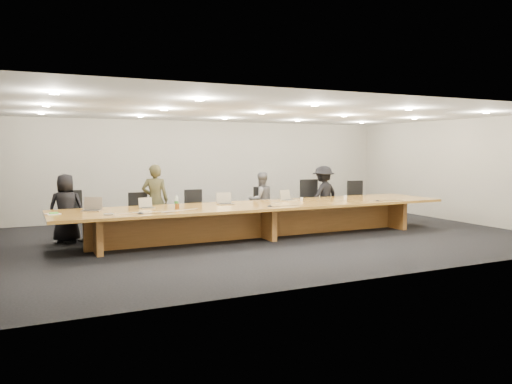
% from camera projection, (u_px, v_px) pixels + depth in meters
% --- Properties ---
extents(ground, '(12.00, 12.00, 0.00)m').
position_uv_depth(ground, '(262.00, 237.00, 11.24)').
color(ground, black).
rests_on(ground, ground).
extents(back_wall, '(12.00, 0.02, 2.80)m').
position_uv_depth(back_wall, '(202.00, 169.00, 14.72)').
color(back_wall, silver).
rests_on(back_wall, ground).
extents(conference_table, '(9.00, 1.80, 0.75)m').
position_uv_depth(conference_table, '(262.00, 214.00, 11.20)').
color(conference_table, '#946120').
rests_on(conference_table, ground).
extents(chair_far_left, '(0.70, 0.70, 1.12)m').
position_uv_depth(chair_far_left, '(75.00, 216.00, 10.61)').
color(chair_far_left, black).
rests_on(chair_far_left, ground).
extents(chair_left, '(0.53, 0.53, 1.02)m').
position_uv_depth(chair_left, '(140.00, 215.00, 11.21)').
color(chair_left, black).
rests_on(chair_left, ground).
extents(chair_mid_left, '(0.57, 0.57, 1.05)m').
position_uv_depth(chair_mid_left, '(197.00, 211.00, 11.75)').
color(chair_mid_left, black).
rests_on(chair_mid_left, ground).
extents(chair_mid_right, '(0.56, 0.56, 1.05)m').
position_uv_depth(chair_mid_right, '(265.00, 207.00, 12.67)').
color(chair_mid_right, black).
rests_on(chair_mid_right, ground).
extents(chair_right, '(0.67, 0.67, 1.20)m').
position_uv_depth(chair_right, '(313.00, 201.00, 13.23)').
color(chair_right, black).
rests_on(chair_right, ground).
extents(chair_far_right, '(0.65, 0.65, 1.13)m').
position_uv_depth(chair_far_right, '(359.00, 200.00, 13.89)').
color(chair_far_right, black).
rests_on(chair_far_right, ground).
extents(person_a, '(0.78, 0.57, 1.47)m').
position_uv_depth(person_a, '(66.00, 208.00, 10.57)').
color(person_a, black).
rests_on(person_a, ground).
extents(person_b, '(0.70, 0.57, 1.64)m').
position_uv_depth(person_b, '(155.00, 200.00, 11.37)').
color(person_b, '#34321C').
rests_on(person_b, ground).
extents(person_c, '(0.70, 0.55, 1.41)m').
position_uv_depth(person_c, '(261.00, 200.00, 12.57)').
color(person_c, '#5C5C5F').
rests_on(person_c, ground).
extents(person_d, '(1.12, 0.85, 1.54)m').
position_uv_depth(person_d, '(323.00, 195.00, 13.27)').
color(person_d, black).
rests_on(person_d, ground).
extents(laptop_a, '(0.44, 0.39, 0.29)m').
position_uv_depth(laptop_a, '(91.00, 204.00, 9.87)').
color(laptop_a, tan).
rests_on(laptop_a, conference_table).
extents(laptop_b, '(0.31, 0.25, 0.23)m').
position_uv_depth(laptop_b, '(147.00, 203.00, 10.37)').
color(laptop_b, '#B5A88A').
rests_on(laptop_b, conference_table).
extents(laptop_c, '(0.36, 0.27, 0.27)m').
position_uv_depth(laptop_c, '(226.00, 198.00, 11.12)').
color(laptop_c, tan).
rests_on(laptop_c, conference_table).
extents(laptop_d, '(0.40, 0.34, 0.27)m').
position_uv_depth(laptop_d, '(289.00, 195.00, 11.94)').
color(laptop_d, '#C0B492').
rests_on(laptop_d, conference_table).
extents(water_bottle, '(0.09, 0.09, 0.25)m').
position_uv_depth(water_bottle, '(176.00, 202.00, 10.38)').
color(water_bottle, silver).
rests_on(water_bottle, conference_table).
extents(amber_mug, '(0.12, 0.12, 0.11)m').
position_uv_depth(amber_mug, '(177.00, 206.00, 10.24)').
color(amber_mug, brown).
rests_on(amber_mug, conference_table).
extents(paper_cup_near, '(0.09, 0.09, 0.08)m').
position_uv_depth(paper_cup_near, '(302.00, 199.00, 11.85)').
color(paper_cup_near, white).
rests_on(paper_cup_near, conference_table).
extents(paper_cup_far, '(0.11, 0.11, 0.10)m').
position_uv_depth(paper_cup_far, '(345.00, 198.00, 12.17)').
color(paper_cup_far, white).
rests_on(paper_cup_far, conference_table).
extents(notepad, '(0.30, 0.27, 0.01)m').
position_uv_depth(notepad, '(53.00, 214.00, 9.38)').
color(notepad, silver).
rests_on(notepad, conference_table).
extents(lime_gadget, '(0.16, 0.12, 0.02)m').
position_uv_depth(lime_gadget, '(54.00, 213.00, 9.39)').
color(lime_gadget, '#52C634').
rests_on(lime_gadget, notepad).
extents(av_box, '(0.20, 0.17, 0.03)m').
position_uv_depth(av_box, '(109.00, 214.00, 9.30)').
color(av_box, '#AEAEB3').
rests_on(av_box, conference_table).
extents(mic_left, '(0.16, 0.16, 0.03)m').
position_uv_depth(mic_left, '(141.00, 213.00, 9.47)').
color(mic_left, black).
rests_on(mic_left, conference_table).
extents(mic_center, '(0.14, 0.14, 0.03)m').
position_uv_depth(mic_center, '(270.00, 206.00, 10.67)').
color(mic_center, black).
rests_on(mic_center, conference_table).
extents(mic_right, '(0.13, 0.13, 0.03)m').
position_uv_depth(mic_right, '(377.00, 200.00, 11.84)').
color(mic_right, black).
rests_on(mic_right, conference_table).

